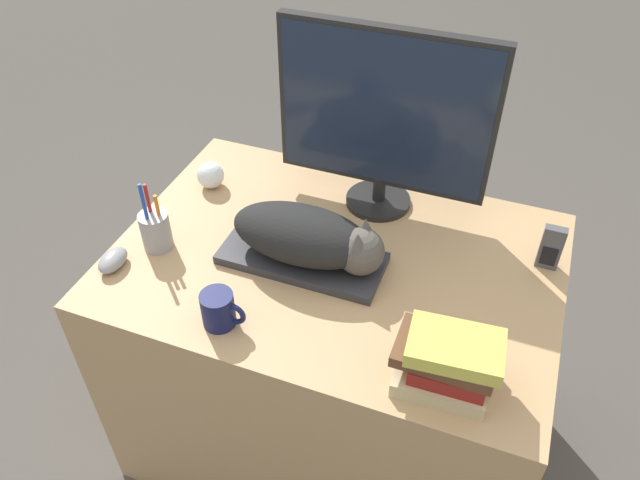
{
  "coord_description": "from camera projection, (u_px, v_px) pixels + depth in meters",
  "views": [
    {
      "loc": [
        0.37,
        -0.7,
        1.83
      ],
      "look_at": [
        -0.04,
        0.37,
        0.83
      ],
      "focal_mm": 35.0,
      "sensor_mm": 36.0,
      "label": 1
    }
  ],
  "objects": [
    {
      "name": "desk",
      "position": [
        334.0,
        354.0,
        1.81
      ],
      "size": [
        1.1,
        0.78,
        0.77
      ],
      "color": "tan",
      "rests_on": "ground_plane"
    },
    {
      "name": "phone",
      "position": [
        551.0,
        248.0,
        1.5
      ],
      "size": [
        0.05,
        0.03,
        0.12
      ],
      "color": "#4C4C51",
      "rests_on": "desk"
    },
    {
      "name": "book_stack",
      "position": [
        448.0,
        360.0,
        1.24
      ],
      "size": [
        0.21,
        0.17,
        0.14
      ],
      "color": "#C6B284",
      "rests_on": "desk"
    },
    {
      "name": "coffee_mug",
      "position": [
        219.0,
        310.0,
        1.37
      ],
      "size": [
        0.1,
        0.07,
        0.09
      ],
      "color": "#141947",
      "rests_on": "desk"
    },
    {
      "name": "keyboard",
      "position": [
        302.0,
        258.0,
        1.54
      ],
      "size": [
        0.4,
        0.17,
        0.02
      ],
      "color": "#2D2D33",
      "rests_on": "desk"
    },
    {
      "name": "baseball",
      "position": [
        211.0,
        175.0,
        1.76
      ],
      "size": [
        0.08,
        0.08,
        0.08
      ],
      "color": "silver",
      "rests_on": "desk"
    },
    {
      "name": "cat",
      "position": [
        311.0,
        237.0,
        1.48
      ],
      "size": [
        0.38,
        0.17,
        0.14
      ],
      "color": "black",
      "rests_on": "keyboard"
    },
    {
      "name": "computer_mouse",
      "position": [
        113.0,
        260.0,
        1.52
      ],
      "size": [
        0.06,
        0.09,
        0.04
      ],
      "color": "gray",
      "rests_on": "desk"
    },
    {
      "name": "pen_cup",
      "position": [
        156.0,
        230.0,
        1.56
      ],
      "size": [
        0.07,
        0.07,
        0.2
      ],
      "color": "#939399",
      "rests_on": "desk"
    },
    {
      "name": "monitor",
      "position": [
        384.0,
        116.0,
        1.55
      ],
      "size": [
        0.55,
        0.18,
        0.5
      ],
      "color": "black",
      "rests_on": "desk"
    }
  ]
}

